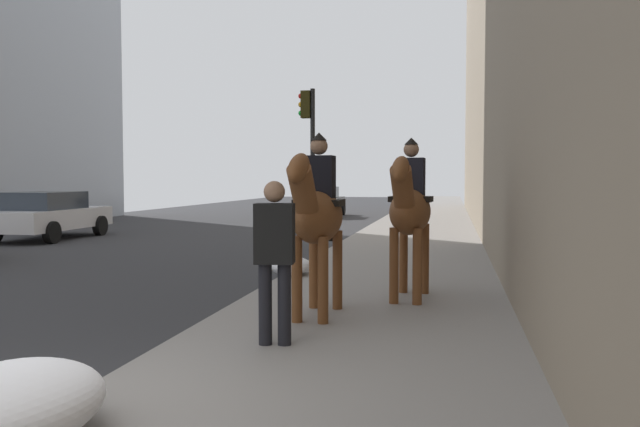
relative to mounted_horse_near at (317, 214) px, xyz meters
The scene contains 8 objects.
mounted_horse_near is the anchor object (origin of this frame).
mounted_horse_far 1.76m from the mounted_horse_near, 36.82° to the right, with size 2.15×0.67×2.31m.
pedestrian_greeting 1.50m from the mounted_horse_near, behind, with size 0.30×0.43×1.70m.
car_near_lane 14.33m from the mounted_horse_near, 46.19° to the left, with size 4.52×2.15×1.44m.
car_far_lane 23.62m from the mounted_horse_near, 11.16° to the left, with size 3.97×1.97×1.44m.
traffic_light_near_curb 9.06m from the mounted_horse_near, 12.78° to the left, with size 0.20×0.44×4.15m.
snow_pile_near 4.55m from the mounted_horse_near, 164.68° to the left, with size 1.46×1.13×0.51m, color white.
snow_pile_far 3.77m from the mounted_horse_near, 18.96° to the left, with size 0.93×0.72×0.32m, color white.
Camera 1 is at (-4.18, -2.96, 1.85)m, focal length 36.95 mm.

